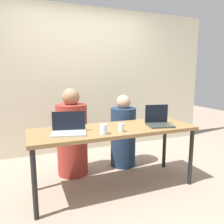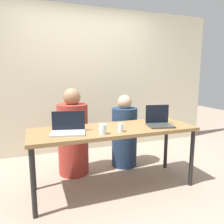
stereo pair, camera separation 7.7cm
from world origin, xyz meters
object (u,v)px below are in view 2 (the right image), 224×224
Objects in this scene: person_on_right at (124,135)px; water_glass_center at (121,128)px; water_glass_left at (103,130)px; laptop_front_left at (68,129)px; laptop_front_right at (159,121)px; person_on_left at (73,136)px.

water_glass_center is (-0.37, -0.76, 0.31)m from person_on_right.
person_on_right is at bearing 53.14° from water_glass_left.
water_glass_center is at bearing -2.12° from laptop_front_left.
laptop_front_left is 1.16× the size of laptop_front_right.
water_glass_center is 0.21m from water_glass_left.
laptop_front_right reaches higher than water_glass_center.
laptop_front_left is at bearing 72.09° from person_on_left.
laptop_front_right is (0.18, -0.65, 0.32)m from person_on_right.
person_on_right reaches higher than laptop_front_left.
laptop_front_left is (-0.92, -0.62, 0.32)m from person_on_right.
person_on_left reaches higher than laptop_front_left.
person_on_right reaches higher than water_glass_center.
person_on_right is 1.03m from water_glass_left.
laptop_front_right is (0.95, -0.65, 0.27)m from person_on_left.
laptop_front_right reaches higher than water_glass_left.
person_on_left is 3.46× the size of laptop_front_right.
person_on_left is 11.29× the size of water_glass_left.
laptop_front_right reaches higher than laptop_front_left.
water_glass_center is (0.39, -0.76, 0.26)m from person_on_left.
person_on_left is 1.11× the size of person_on_right.
person_on_left reaches higher than person_on_right.
water_glass_left is at bearing 99.08° from person_on_left.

